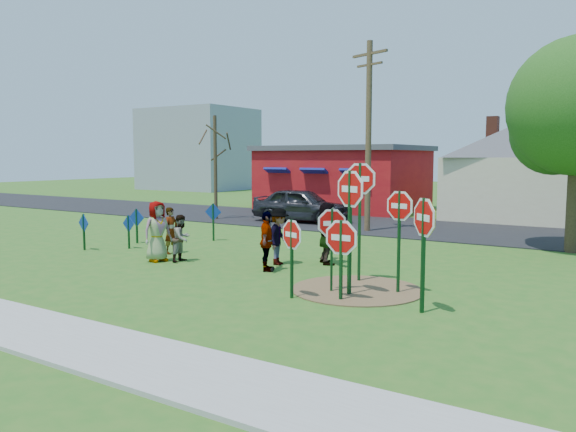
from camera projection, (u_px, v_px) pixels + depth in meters
name	position (u px, v px, depth m)	size (l,w,h in m)	color
ground	(235.00, 265.00, 16.87)	(120.00, 120.00, 0.00)	#27621C
sidewalk	(6.00, 322.00, 10.83)	(22.00, 1.80, 0.08)	#9E9E99
road	(385.00, 225.00, 26.51)	(120.00, 7.50, 0.04)	black
dirt_patch	(357.00, 290.00, 13.62)	(3.20, 3.20, 0.03)	brown
red_building	(344.00, 177.00, 34.69)	(9.40, 7.69, 3.90)	maroon
cream_house	(536.00, 163.00, 28.71)	(9.40, 9.40, 6.50)	beige
distant_building	(198.00, 149.00, 56.58)	(10.00, 8.00, 8.00)	#8C939E
stop_sign_a	(292.00, 241.00, 12.72)	(0.88, 0.34, 1.94)	#103B18
stop_sign_b	(360.00, 191.00, 14.34)	(1.10, 0.19, 3.22)	#103B18
stop_sign_c	(350.00, 203.00, 12.92)	(1.10, 0.43, 3.07)	#103B18
stop_sign_d	(399.00, 215.00, 13.14)	(0.95, 0.20, 2.56)	#103B18
stop_sign_e	(341.00, 243.00, 12.51)	(1.08, 0.07, 1.97)	#103B18
stop_sign_f	(424.00, 226.00, 11.46)	(0.85, 0.73, 2.54)	#103B18
stop_sign_g	(332.00, 231.00, 13.30)	(0.75, 0.58, 2.12)	#103B18
blue_diamond_a	(84.00, 228.00, 19.41)	(0.65, 0.12, 1.27)	#103B18
blue_diamond_b	(129.00, 228.00, 19.73)	(0.61, 0.06, 1.20)	#103B18
blue_diamond_c	(137.00, 222.00, 20.96)	(0.69, 0.10, 1.31)	#103B18
blue_diamond_d	(213.00, 217.00, 21.58)	(0.67, 0.18, 1.46)	#103B18
person_a	(157.00, 231.00, 17.30)	(0.92, 0.60, 1.88)	#3C3F82
person_b	(171.00, 231.00, 18.71)	(0.57, 0.37, 1.56)	#1B6656
person_c	(182.00, 238.00, 17.29)	(0.71, 0.55, 1.46)	#94513C
person_d	(279.00, 236.00, 16.79)	(1.10, 0.63, 1.71)	#302F34
person_e	(267.00, 241.00, 15.81)	(1.00, 0.41, 1.70)	#492855
person_f	(327.00, 233.00, 16.91)	(1.74, 0.55, 1.87)	#1E5029
suv	(301.00, 205.00, 27.62)	(1.97, 4.89, 1.66)	#2C2D32
utility_pole	(369.00, 133.00, 23.95)	(1.89, 0.80, 8.09)	#4C3823
bare_tree_west	(215.00, 153.00, 28.73)	(1.80, 1.80, 5.33)	#382819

